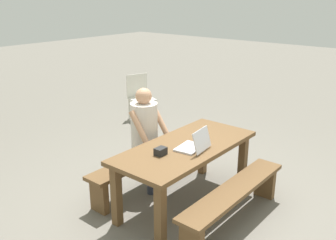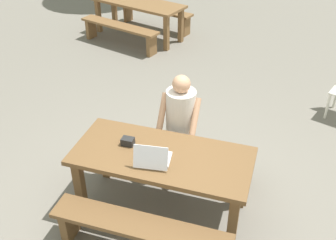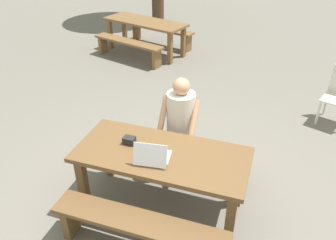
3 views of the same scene
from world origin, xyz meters
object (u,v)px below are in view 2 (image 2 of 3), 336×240
at_px(small_pouch, 128,141).
at_px(person_seated, 180,120).
at_px(laptop, 153,158).
at_px(picnic_table_mid, 138,7).
at_px(picnic_table_front, 162,163).

height_order(small_pouch, person_seated, person_seated).
height_order(laptop, picnic_table_mid, laptop).
height_order(laptop, small_pouch, laptop).
bearing_deg(picnic_table_mid, laptop, -50.52).
distance_m(laptop, picnic_table_mid, 5.13).
bearing_deg(laptop, picnic_table_front, -113.90).
xyz_separation_m(person_seated, picnic_table_mid, (-2.05, 3.95, -0.13)).
distance_m(picnic_table_front, picnic_table_mid, 5.01).
xyz_separation_m(laptop, small_pouch, (-0.34, 0.20, -0.02)).
relative_size(small_pouch, person_seated, 0.10).
bearing_deg(laptop, picnic_table_mid, -74.67).
height_order(person_seated, picnic_table_mid, person_seated).
distance_m(laptop, person_seated, 0.77).
xyz_separation_m(picnic_table_front, picnic_table_mid, (-2.04, 4.57, -0.00)).
bearing_deg(picnic_table_mid, person_seated, -46.05).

